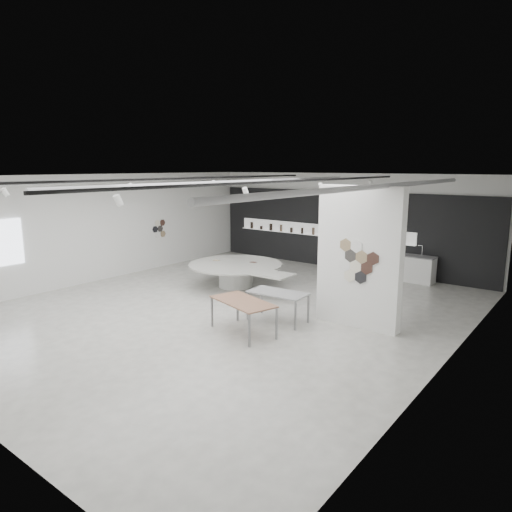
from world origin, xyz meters
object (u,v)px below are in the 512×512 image
Objects in this scene: partition_column at (359,258)px; kitchen_counter at (411,268)px; sample_table_stone at (278,295)px; display_island at (237,272)px; sample_table_wood at (243,303)px.

partition_column is 2.14× the size of kitchen_counter.
kitchen_counter is (1.29, 6.48, -0.26)m from sample_table_stone.
partition_column reaches higher than sample_table_stone.
kitchen_counter reaches higher than sample_table_stone.
partition_column reaches higher than display_island.
partition_column is 1.86× the size of sample_table_wood.
sample_table_stone is at bearing -33.29° from display_island.
display_island is (-4.95, 1.06, -1.27)m from partition_column.
sample_table_wood is 7.87m from kitchen_counter.
sample_table_stone is (3.13, -2.04, 0.20)m from display_island.
kitchen_counter is at bearing 79.22° from sample_table_wood.
partition_column reaches higher than sample_table_wood.
sample_table_wood is at bearing -99.51° from kitchen_counter.
partition_column is at bearing -83.35° from kitchen_counter.
kitchen_counter reaches higher than sample_table_wood.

